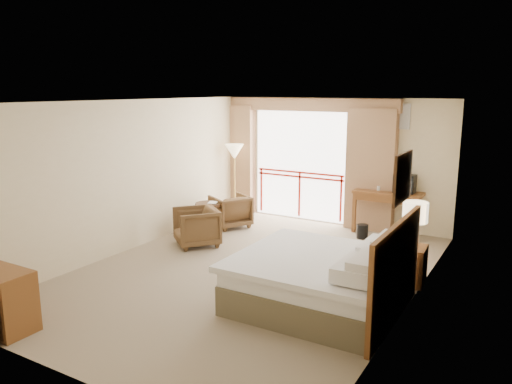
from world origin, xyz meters
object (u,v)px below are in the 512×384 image
Objects in this scene: side_table at (209,212)px; wastebasket at (362,231)px; armchair_near at (197,245)px; nightstand at (411,265)px; armchair_far at (231,226)px; table_lamp at (415,213)px; floor_lamp at (234,154)px; tv at (405,184)px; bed at (323,279)px; desk at (389,200)px.

wastebasket is at bearing 21.35° from side_table.
nightstand is at bearing 41.38° from armchair_near.
armchair_far is at bearing 70.99° from side_table.
nightstand is 0.98× the size of side_table.
nightstand is 3.93m from armchair_near.
floor_lamp is at bearing 155.38° from table_lamp.
tv reaches higher than nightstand.
bed is 1.59× the size of desk.
tv is 0.53× the size of armchair_far.
armchair_near is (-2.86, -2.66, -0.68)m from desk.
side_table is at bearing -143.37° from tv.
side_table is at bearing 170.82° from table_lamp.
armchair_far reaches higher than wastebasket.
armchair_near is at bearing -130.24° from tv.
desk reaches higher than nightstand.
table_lamp reaches higher than armchair_far.
wastebasket is (-1.38, 1.82, -0.95)m from table_lamp.
nightstand is 5.12m from floor_lamp.
wastebasket is 3.40m from floor_lamp.
table_lamp is at bearing -63.70° from desk.
armchair_far is (-2.70, -0.60, -0.14)m from wastebasket.
armchair_near is at bearing -75.11° from floor_lamp.
side_table reaches higher than armchair_far.
bed is 1.82m from table_lamp.
tv is at bearing 44.56° from wastebasket.
side_table is (-0.35, 0.87, 0.41)m from armchair_near.
armchair_near is (-3.92, -0.18, -1.08)m from table_lamp.
desk is 2.26× the size of side_table.
floor_lamp is (-0.60, 2.25, 1.42)m from armchair_near.
table_lamp is 4.38m from side_table.
armchair_near is 2.72m from floor_lamp.
wastebasket is (-0.54, 3.26, -0.24)m from bed.
tv is (-0.76, 2.42, -0.03)m from table_lamp.
side_table is (-0.18, -0.53, 0.41)m from armchair_far.
armchair_near reaches higher than armchair_far.
side_table is 1.73m from floor_lamp.
side_table reaches higher than nightstand.
armchair_near is (-2.54, -1.99, -0.14)m from wastebasket.
desk is (-1.06, 2.49, -0.40)m from table_lamp.
bed is at bearing -120.07° from table_lamp.
armchair_far is 0.69m from side_table.
floor_lamp is (-4.52, 2.07, 0.34)m from table_lamp.
armchair_far is 0.45× the size of floor_lamp.
bed is 3.60× the size of side_table.
tv is 3.96m from side_table.
bed is 4.04m from side_table.
desk is (-0.23, 3.94, 0.30)m from bed.
bed is at bearing 17.14° from armchair_near.
tv reaches higher than wastebasket.
desk is at bearing 109.54° from nightstand.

